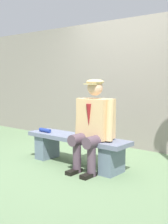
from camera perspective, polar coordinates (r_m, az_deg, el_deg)
ground_plane at (r=4.25m, az=-1.43°, el=-10.25°), size 30.00×30.00×0.00m
bench at (r=4.18m, az=-1.44°, el=-6.64°), size 1.62×0.41×0.42m
seated_man at (r=3.86m, az=1.84°, el=-1.98°), size 0.61×0.57×1.22m
rolled_magazine at (r=4.47m, az=-7.59°, el=-3.54°), size 0.23×0.07×0.06m
stadium_wall at (r=5.32m, az=9.34°, el=5.42°), size 12.00×0.24×2.27m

